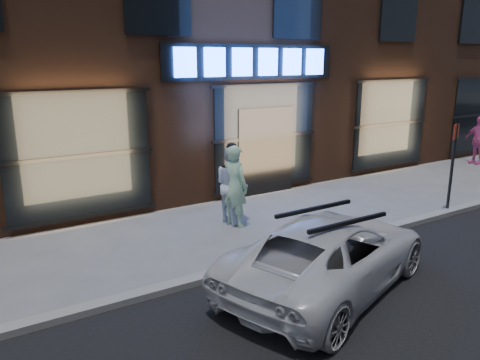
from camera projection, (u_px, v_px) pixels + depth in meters
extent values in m
plane|color=slate|center=(369.00, 236.00, 10.01)|extent=(90.00, 90.00, 0.00)
cube|color=gray|center=(370.00, 233.00, 10.00)|extent=(60.00, 0.25, 0.12)
cube|color=#54301E|center=(196.00, 17.00, 15.34)|extent=(30.00, 8.00, 10.00)
cube|color=black|center=(254.00, 62.00, 12.15)|extent=(5.20, 0.06, 0.90)
cube|color=black|center=(266.00, 151.00, 12.94)|extent=(1.80, 0.10, 2.40)
cube|color=#FFBF72|center=(79.00, 156.00, 10.34)|extent=(3.00, 0.04, 2.60)
cube|color=black|center=(79.00, 156.00, 10.31)|extent=(3.20, 0.06, 2.80)
cube|color=#FFBF72|center=(265.00, 137.00, 12.89)|extent=(3.00, 0.04, 2.60)
cube|color=black|center=(266.00, 137.00, 12.85)|extent=(3.20, 0.06, 2.80)
cube|color=#FFBF72|center=(389.00, 124.00, 15.43)|extent=(3.00, 0.04, 2.60)
cube|color=black|center=(390.00, 124.00, 15.40)|extent=(3.20, 0.06, 2.80)
cube|color=#FFBF72|center=(478.00, 115.00, 17.98)|extent=(3.00, 0.04, 2.60)
cube|color=black|center=(479.00, 115.00, 17.95)|extent=(3.20, 0.06, 2.80)
cube|color=black|center=(298.00, 8.00, 12.51)|extent=(1.60, 0.06, 1.60)
cube|color=black|center=(399.00, 15.00, 14.54)|extent=(1.60, 0.06, 1.60)
cube|color=black|center=(475.00, 20.00, 16.58)|extent=(1.60, 0.06, 1.60)
cube|color=#2659FF|center=(185.00, 62.00, 11.08)|extent=(0.55, 0.12, 0.70)
cube|color=#2659FF|center=(215.00, 62.00, 11.49)|extent=(0.55, 0.12, 0.70)
cube|color=#2659FF|center=(242.00, 62.00, 11.89)|extent=(0.55, 0.12, 0.70)
cube|color=#2659FF|center=(268.00, 62.00, 12.30)|extent=(0.55, 0.12, 0.70)
cube|color=#2659FF|center=(292.00, 62.00, 12.71)|extent=(0.55, 0.12, 0.70)
cube|color=#2659FF|center=(315.00, 62.00, 13.11)|extent=(0.55, 0.12, 0.70)
imported|color=#A0D2B6|center=(235.00, 186.00, 10.44)|extent=(0.62, 0.78, 1.85)
imported|color=white|center=(232.00, 184.00, 10.71)|extent=(0.77, 0.94, 1.78)
imported|color=pink|center=(478.00, 140.00, 16.72)|extent=(0.49, 1.03, 1.71)
imported|color=silver|center=(329.00, 253.00, 7.65)|extent=(4.75, 3.33, 1.20)
cylinder|color=#262628|center=(452.00, 169.00, 11.24)|extent=(0.07, 0.07, 2.21)
cube|color=#A02712|center=(456.00, 132.00, 11.01)|extent=(0.34, 0.14, 0.35)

